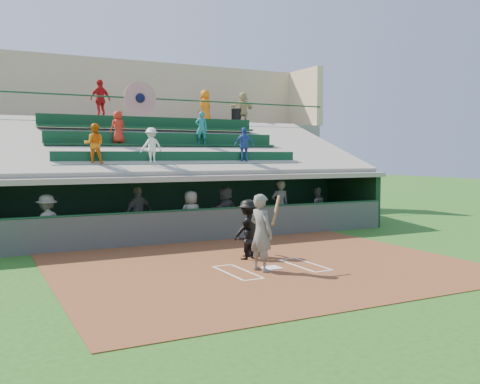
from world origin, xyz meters
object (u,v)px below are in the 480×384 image
catcher (245,239)px  trash_bin (237,117)px  home_plate (272,268)px  batter_at_plate (261,232)px

catcher → trash_bin: size_ratio=1.41×
catcher → trash_bin: bearing=-128.0°
home_plate → catcher: bearing=91.8°
catcher → batter_at_plate: bearing=64.3°
trash_bin → home_plate: bearing=-112.7°
batter_at_plate → catcher: (0.37, 1.60, -0.43)m
catcher → trash_bin: trash_bin is taller
home_plate → trash_bin: 15.03m
home_plate → catcher: size_ratio=0.38×
home_plate → batter_at_plate: 1.08m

